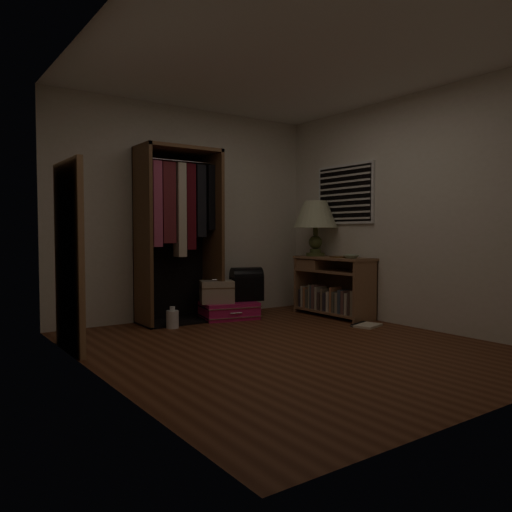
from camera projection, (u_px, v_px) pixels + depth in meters
name	position (u px, v px, depth m)	size (l,w,h in m)	color
ground	(288.00, 347.00, 4.64)	(4.00, 4.00, 0.00)	#582C19
room_walls	(292.00, 186.00, 4.64)	(3.52, 4.02, 2.60)	silver
console_bookshelf	(331.00, 285.00, 6.35)	(0.42, 1.12, 0.75)	#8E6345
open_wardrobe	(179.00, 221.00, 5.89)	(0.96, 0.50, 2.05)	brown
floor_mirror	(69.00, 256.00, 4.43)	(0.06, 0.80, 1.70)	#A3754F
pink_suitcase	(229.00, 310.00, 6.14)	(0.76, 0.62, 0.21)	#D11962
train_case	(217.00, 292.00, 6.04)	(0.48, 0.41, 0.29)	tan
black_bag	(246.00, 283.00, 6.27)	(0.44, 0.34, 0.42)	black
table_lamp	(316.00, 216.00, 6.56)	(0.75, 0.75, 0.73)	#404C24
brass_tray	(340.00, 257.00, 6.21)	(0.33, 0.33, 0.02)	olive
ceramic_bowl	(351.00, 257.00, 5.99)	(0.17, 0.17, 0.04)	#B6DAB9
white_jug	(172.00, 319.00, 5.53)	(0.17, 0.17, 0.24)	white
floor_book	(365.00, 325.00, 5.64)	(0.36, 0.32, 0.03)	beige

